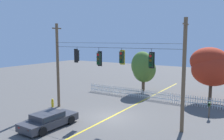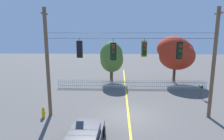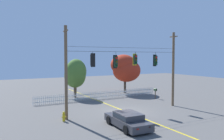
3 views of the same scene
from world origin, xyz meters
name	(u,v)px [view 1 (image 1 of 3)]	position (x,y,z in m)	size (l,w,h in m)	color
ground	(111,117)	(0.00, 0.00, 0.00)	(80.00, 80.00, 0.00)	#565451
lane_centerline_stripe	(111,117)	(0.00, 0.00, 0.00)	(0.16, 36.00, 0.01)	gold
signal_support_span	(111,69)	(0.00, 0.00, 4.04)	(12.11, 1.10, 7.90)	brown
traffic_signal_eastbound_side	(77,56)	(-3.52, -0.01, 5.01)	(0.43, 0.38, 1.37)	black
traffic_signal_westbound_side	(99,59)	(-1.15, 0.01, 4.84)	(0.43, 0.38, 1.57)	black
traffic_signal_northbound_secondary	(122,57)	(1.04, 0.01, 5.04)	(0.43, 0.38, 1.32)	black
traffic_signal_northbound_primary	(151,60)	(3.52, 0.01, 4.93)	(0.43, 0.38, 1.45)	black
white_picket_fence	(152,95)	(0.66, 7.20, 0.51)	(16.27, 0.06, 1.01)	silver
autumn_maple_near_fence	(143,68)	(-1.64, 9.87, 3.07)	(2.80, 3.05, 5.02)	brown
autumn_maple_mid	(213,66)	(6.10, 10.09, 3.69)	(4.49, 3.99, 5.64)	#473828
parked_car	(49,119)	(-2.58, -4.39, 0.61)	(2.06, 4.48, 1.15)	#38383D
fire_hydrant	(52,103)	(-6.30, -0.47, 0.40)	(0.38, 0.22, 0.82)	gold
roadside_mailbox	(209,105)	(6.96, 4.26, 1.06)	(0.25, 0.44, 1.30)	brown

